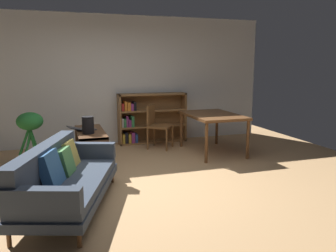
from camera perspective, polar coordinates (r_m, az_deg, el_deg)
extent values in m
plane|color=tan|center=(4.99, -4.11, -9.43)|extent=(8.16, 8.16, 0.00)
cube|color=silver|center=(7.36, -9.36, 7.56)|extent=(6.80, 0.10, 2.70)
cylinder|color=brown|center=(5.03, -9.34, -8.43)|extent=(0.04, 0.04, 0.16)
cylinder|color=brown|center=(3.42, -14.68, -17.94)|extent=(0.04, 0.04, 0.16)
cylinder|color=brown|center=(5.18, -16.58, -8.17)|extent=(0.04, 0.04, 0.16)
cylinder|color=brown|center=(3.64, -25.14, -16.81)|extent=(0.04, 0.04, 0.16)
cube|color=#384251|center=(4.24, -15.93, -10.44)|extent=(1.36, 2.09, 0.10)
cube|color=#384251|center=(4.21, -16.00, -9.16)|extent=(1.30, 2.01, 0.10)
cube|color=#384251|center=(4.23, -20.06, -5.77)|extent=(0.77, 1.83, 0.40)
cube|color=#384251|center=(4.99, -13.17, -4.02)|extent=(0.75, 0.37, 0.22)
cube|color=#384251|center=(3.35, -20.57, -11.55)|extent=(0.75, 0.37, 0.22)
cube|color=#336093|center=(4.01, -19.04, -6.91)|extent=(0.32, 0.44, 0.41)
cube|color=#4C894C|center=(4.36, -17.10, -5.82)|extent=(0.31, 0.38, 0.35)
cube|color=tan|center=(4.68, -16.13, -4.58)|extent=(0.29, 0.38, 0.36)
cube|color=#56351E|center=(6.50, -13.30, -2.34)|extent=(0.45, 0.04, 0.58)
cube|color=#56351E|center=(5.35, -12.21, -4.99)|extent=(0.45, 0.04, 0.58)
cube|color=#56351E|center=(5.93, -12.80, -3.75)|extent=(0.45, 1.19, 0.04)
cube|color=#56351E|center=(5.87, -12.91, -0.96)|extent=(0.45, 1.23, 0.04)
cube|color=#56351E|center=(5.99, -12.71, -6.07)|extent=(0.45, 1.19, 0.04)
cube|color=#333338|center=(5.98, -13.32, -0.49)|extent=(0.29, 0.34, 0.02)
cube|color=black|center=(5.92, -15.41, -0.35)|extent=(0.27, 0.32, 0.06)
cylinder|color=black|center=(5.60, -13.29, 0.15)|extent=(0.19, 0.19, 0.28)
cylinder|color=slate|center=(5.59, -13.31, 0.71)|extent=(0.10, 0.10, 0.01)
cylinder|color=#9E9389|center=(6.12, -21.77, -5.35)|extent=(0.25, 0.25, 0.22)
cylinder|color=#287A33|center=(6.03, -21.47, -2.43)|extent=(0.14, 0.05, 0.43)
cylinder|color=#287A33|center=(6.09, -21.53, -2.71)|extent=(0.14, 0.14, 0.36)
cylinder|color=#287A33|center=(6.13, -22.42, -2.84)|extent=(0.14, 0.18, 0.33)
cylinder|color=#287A33|center=(6.02, -22.90, -2.22)|extent=(0.23, 0.09, 0.50)
cylinder|color=#287A33|center=(5.96, -22.47, -2.82)|extent=(0.12, 0.23, 0.41)
cylinder|color=#287A33|center=(5.99, -21.73, -2.58)|extent=(0.09, 0.14, 0.42)
ellipsoid|color=#287A33|center=(5.98, -22.19, 0.75)|extent=(0.42, 0.42, 0.29)
cylinder|color=brown|center=(7.00, 2.24, -0.68)|extent=(0.06, 0.06, 0.70)
cylinder|color=brown|center=(5.87, 6.46, -2.88)|extent=(0.06, 0.06, 0.70)
cylinder|color=brown|center=(7.32, 8.19, -0.30)|extent=(0.06, 0.06, 0.70)
cylinder|color=brown|center=(6.24, 13.25, -2.30)|extent=(0.06, 0.06, 0.70)
cube|color=brown|center=(6.53, 7.50, 1.79)|extent=(0.91, 1.35, 0.05)
cylinder|color=brown|center=(7.01, 0.74, -1.78)|extent=(0.04, 0.04, 0.43)
cylinder|color=brown|center=(6.65, -0.24, -2.43)|extent=(0.04, 0.04, 0.43)
cylinder|color=brown|center=(7.13, -2.32, -1.57)|extent=(0.04, 0.04, 0.43)
cylinder|color=brown|center=(6.79, -3.44, -2.19)|extent=(0.04, 0.04, 0.43)
cube|color=brown|center=(6.85, -1.32, -0.05)|extent=(0.60, 0.59, 0.04)
cube|color=brown|center=(6.88, -2.90, 1.86)|extent=(0.25, 0.32, 0.40)
cube|color=olive|center=(7.24, -8.16, 1.07)|extent=(0.04, 0.33, 1.07)
cube|color=olive|center=(7.61, 2.61, 1.62)|extent=(0.04, 0.33, 1.07)
cube|color=olive|center=(7.33, -2.67, 5.37)|extent=(1.48, 0.33, 0.04)
cube|color=olive|center=(7.49, -2.61, -2.57)|extent=(1.48, 0.33, 0.04)
cube|color=olive|center=(7.53, -2.93, 1.52)|extent=(1.44, 0.04, 1.07)
cube|color=olive|center=(7.42, -2.63, 0.05)|extent=(1.44, 0.31, 0.04)
cube|color=olive|center=(7.37, -2.65, 2.68)|extent=(1.44, 0.31, 0.04)
cube|color=gold|center=(7.30, -7.56, -2.08)|extent=(0.05, 0.24, 0.19)
cube|color=black|center=(7.30, -7.08, -1.93)|extent=(0.06, 0.20, 0.22)
cube|color=gold|center=(7.32, -6.55, -2.04)|extent=(0.05, 0.23, 0.18)
cube|color=#993884|center=(7.33, -6.00, -1.87)|extent=(0.07, 0.22, 0.22)
cube|color=#2D5199|center=(7.34, -5.43, -2.00)|extent=(0.05, 0.20, 0.18)
cube|color=silver|center=(7.22, -7.69, 0.58)|extent=(0.03, 0.20, 0.19)
cube|color=#337F47|center=(7.25, -7.36, 0.57)|extent=(0.05, 0.26, 0.17)
cube|color=#993884|center=(7.24, -6.97, 0.78)|extent=(0.04, 0.22, 0.23)
cube|color=#993884|center=(7.26, -6.54, 0.48)|extent=(0.05, 0.24, 0.14)
cube|color=#337F47|center=(7.28, -6.11, 0.83)|extent=(0.06, 0.27, 0.22)
cube|color=red|center=(7.18, -7.68, 3.16)|extent=(0.05, 0.20, 0.15)
cube|color=orange|center=(7.19, -7.22, 3.35)|extent=(0.05, 0.21, 0.20)
cube|color=orange|center=(7.21, -6.68, 3.30)|extent=(0.07, 0.23, 0.18)
cube|color=#993884|center=(7.23, -6.19, 3.22)|extent=(0.05, 0.25, 0.15)
cube|color=black|center=(7.24, -5.75, 3.36)|extent=(0.05, 0.28, 0.18)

